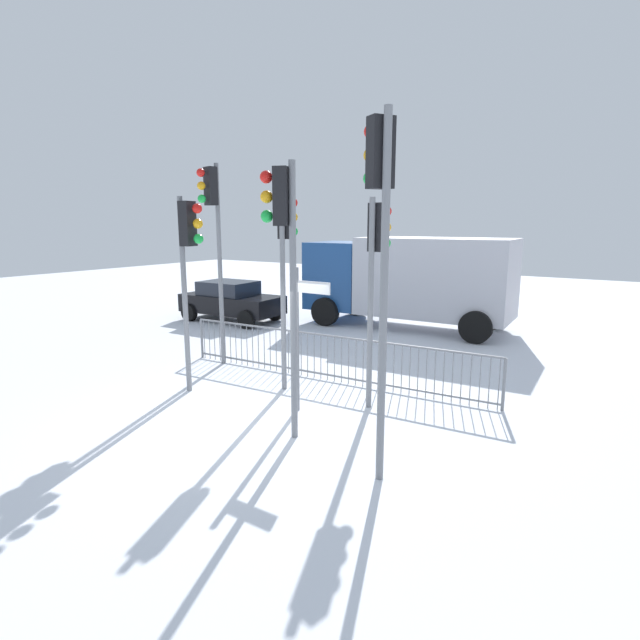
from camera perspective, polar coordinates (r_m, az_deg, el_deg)
ground_plane at (r=9.40m, az=-9.31°, el=-11.53°), size 60.00×60.00×0.00m
traffic_light_rear_left at (r=8.03m, az=-4.15°, el=9.15°), size 0.54×0.38×4.54m
traffic_light_mid_left at (r=10.66m, az=-14.82°, el=7.64°), size 0.56×0.36×4.12m
traffic_light_foreground_left at (r=12.69m, az=-12.12°, el=11.11°), size 0.37×0.55×5.00m
traffic_light_rear_right at (r=10.63m, az=-3.87°, el=8.50°), size 0.33×0.57×4.25m
traffic_light_foreground_right at (r=6.73m, az=6.89°, el=11.66°), size 0.50×0.43×5.02m
traffic_light_mid_right at (r=9.56m, az=6.48°, el=7.29°), size 0.36×0.56×4.05m
direction_sign_post at (r=9.40m, az=-2.35°, el=-1.36°), size 0.79×0.09×2.78m
pedestrian_guard_railing at (r=11.53m, az=0.88°, el=-4.20°), size 7.84×0.47×1.07m
car_black_mid at (r=18.78m, az=-10.12°, el=2.23°), size 3.87×2.06×1.47m
delivery_truck at (r=17.44m, az=10.11°, el=4.79°), size 7.14×2.97×3.10m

